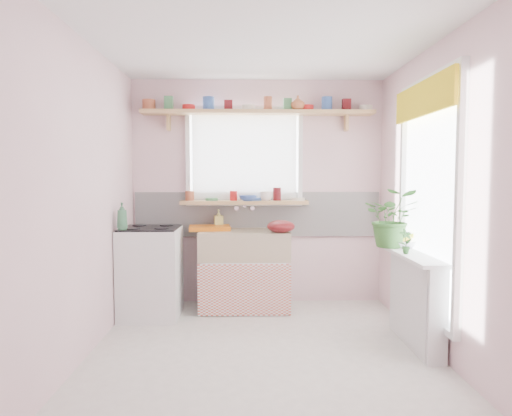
{
  "coord_description": "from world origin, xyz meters",
  "views": [
    {
      "loc": [
        -0.14,
        -3.54,
        1.43
      ],
      "look_at": [
        -0.04,
        0.55,
        1.14
      ],
      "focal_mm": 32.0,
      "sensor_mm": 36.0,
      "label": 1
    }
  ],
  "objects": [
    {
      "name": "room",
      "position": [
        0.66,
        0.86,
        1.37
      ],
      "size": [
        3.2,
        3.2,
        3.2
      ],
      "color": "silver",
      "rests_on": "ground"
    },
    {
      "name": "sink_unit",
      "position": [
        -0.15,
        1.29,
        0.43
      ],
      "size": [
        0.95,
        0.65,
        1.11
      ],
      "color": "white",
      "rests_on": "ground"
    },
    {
      "name": "cooker",
      "position": [
        -1.1,
        1.05,
        0.46
      ],
      "size": [
        0.58,
        0.58,
        0.93
      ],
      "color": "white",
      "rests_on": "ground"
    },
    {
      "name": "radiator_ledge",
      "position": [
        1.3,
        0.2,
        0.4
      ],
      "size": [
        0.22,
        0.95,
        0.78
      ],
      "color": "white",
      "rests_on": "ground"
    },
    {
      "name": "windowsill",
      "position": [
        -0.15,
        1.48,
        1.14
      ],
      "size": [
        1.4,
        0.22,
        0.04
      ],
      "primitive_type": "cube",
      "color": "tan",
      "rests_on": "room"
    },
    {
      "name": "pine_shelf",
      "position": [
        0.0,
        1.47,
        2.12
      ],
      "size": [
        2.52,
        0.24,
        0.04
      ],
      "primitive_type": "cube",
      "color": "tan",
      "rests_on": "room"
    },
    {
      "name": "shelf_crockery",
      "position": [
        -0.04,
        1.47,
        2.19
      ],
      "size": [
        2.47,
        0.11,
        0.12
      ],
      "color": "#A55133",
      "rests_on": "pine_shelf"
    },
    {
      "name": "sill_crockery",
      "position": [
        -0.2,
        1.48,
        1.21
      ],
      "size": [
        1.35,
        0.11,
        0.12
      ],
      "color": "#A55133",
      "rests_on": "windowsill"
    },
    {
      "name": "dish_tray",
      "position": [
        -0.53,
        1.36,
        0.87
      ],
      "size": [
        0.46,
        0.37,
        0.04
      ],
      "primitive_type": "cube",
      "rotation": [
        0.0,
        0.0,
        0.1
      ],
      "color": "orange",
      "rests_on": "sink_unit"
    },
    {
      "name": "colander",
      "position": [
        0.22,
        1.1,
        0.92
      ],
      "size": [
        0.35,
        0.35,
        0.13
      ],
      "primitive_type": "ellipsoid",
      "rotation": [
        0.0,
        0.0,
        0.24
      ],
      "color": "#5D0F12",
      "rests_on": "sink_unit"
    },
    {
      "name": "jade_plant",
      "position": [
        1.21,
        0.6,
        1.05
      ],
      "size": [
        0.59,
        0.55,
        0.54
      ],
      "primitive_type": "imported",
      "rotation": [
        0.0,
        0.0,
        -0.3
      ],
      "color": "#346A2A",
      "rests_on": "radiator_ledge"
    },
    {
      "name": "fruit_bowl",
      "position": [
        1.33,
        0.6,
        0.81
      ],
      "size": [
        0.3,
        0.3,
        0.07
      ],
      "primitive_type": "imported",
      "rotation": [
        0.0,
        0.0,
        0.15
      ],
      "color": "white",
      "rests_on": "radiator_ledge"
    },
    {
      "name": "herb_pot",
      "position": [
        1.21,
        0.23,
        0.88
      ],
      "size": [
        0.12,
        0.1,
        0.21
      ],
      "primitive_type": "imported",
      "rotation": [
        0.0,
        0.0,
        0.19
      ],
      "color": "#295C24",
      "rests_on": "radiator_ledge"
    },
    {
      "name": "soap_bottle_sink",
      "position": [
        -0.44,
        1.5,
        0.95
      ],
      "size": [
        0.11,
        0.11,
        0.21
      ],
      "primitive_type": "imported",
      "rotation": [
        0.0,
        0.0,
        0.16
      ],
      "color": "#CFC45C",
      "rests_on": "sink_unit"
    },
    {
      "name": "sill_cup",
      "position": [
        0.09,
        1.42,
        1.21
      ],
      "size": [
        0.16,
        0.16,
        0.1
      ],
      "primitive_type": "imported",
      "rotation": [
        0.0,
        0.0,
        -0.37
      ],
      "color": "white",
      "rests_on": "windowsill"
    },
    {
      "name": "sill_bowl",
      "position": [
        -0.11,
        1.42,
        1.19
      ],
      "size": [
        0.23,
        0.23,
        0.06
      ],
      "primitive_type": "imported",
      "rotation": [
        0.0,
        0.0,
        -0.23
      ],
      "color": "#3253A3",
      "rests_on": "windowsill"
    },
    {
      "name": "shelf_vase",
      "position": [
        0.43,
        1.42,
        2.22
      ],
      "size": [
        0.18,
        0.18,
        0.16
      ],
      "primitive_type": "imported",
      "rotation": [
        0.0,
        0.0,
        -0.24
      ],
      "color": "#AD5D35",
      "rests_on": "pine_shelf"
    },
    {
      "name": "cooker_bottle",
      "position": [
        -1.32,
        0.83,
        1.05
      ],
      "size": [
        0.13,
        0.13,
        0.26
      ],
      "primitive_type": "imported",
      "rotation": [
        0.0,
        0.0,
        0.43
      ],
      "color": "#39724D",
      "rests_on": "cooker"
    },
    {
      "name": "fruit",
      "position": [
        1.34,
        0.61,
        0.87
      ],
      "size": [
        0.2,
        0.14,
        0.1
      ],
      "color": "orange",
      "rests_on": "fruit_bowl"
    }
  ]
}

